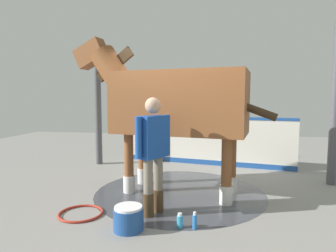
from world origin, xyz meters
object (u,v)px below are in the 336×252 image
object	(u,v)px
handler	(153,148)
wash_bucket	(128,218)
bottle_shampoo	(180,221)
hose_coil	(81,213)
bottle_spray	(195,221)
horse	(173,103)

from	to	relation	value
handler	wash_bucket	distance (m)	0.97
handler	bottle_shampoo	size ratio (longest dim) A/B	8.54
handler	hose_coil	distance (m)	1.37
wash_bucket	hose_coil	world-z (taller)	wash_bucket
handler	hose_coil	xyz separation A→B (m)	(-0.19, 1.00, -0.92)
handler	bottle_shampoo	distance (m)	1.02
bottle_spray	wash_bucket	bearing A→B (deg)	100.47
hose_coil	handler	bearing A→B (deg)	-79.37
bottle_shampoo	bottle_spray	bearing A→B (deg)	-90.97
horse	bottle_spray	size ratio (longest dim) A/B	16.23
handler	bottle_shampoo	xyz separation A→B (m)	(-0.38, -0.42, -0.85)
handler	bottle_spray	size ratio (longest dim) A/B	7.44
horse	wash_bucket	world-z (taller)	horse
handler	bottle_spray	xyz separation A→B (m)	(-0.39, -0.60, -0.83)
horse	hose_coil	distance (m)	2.23
bottle_shampoo	bottle_spray	distance (m)	0.19
bottle_shampoo	bottle_spray	xyz separation A→B (m)	(-0.00, -0.18, 0.01)
bottle_shampoo	bottle_spray	size ratio (longest dim) A/B	0.87
horse	wash_bucket	xyz separation A→B (m)	(-1.53, 0.34, -1.39)
horse	hose_coil	bearing A→B (deg)	56.83
bottle_shampoo	hose_coil	bearing A→B (deg)	82.06
horse	bottle_shampoo	world-z (taller)	horse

